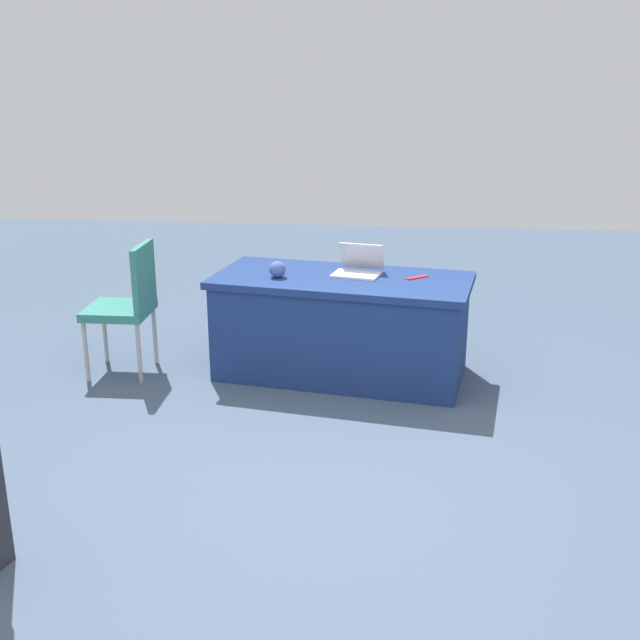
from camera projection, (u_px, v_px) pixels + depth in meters
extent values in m
plane|color=#3D4C60|center=(321.00, 483.00, 4.10)|extent=(14.40, 14.40, 0.00)
cube|color=navy|center=(342.00, 280.00, 5.37)|extent=(1.88, 1.09, 0.05)
cube|color=navy|center=(342.00, 330.00, 5.48)|extent=(1.81, 1.05, 0.67)
cylinder|color=#9E9993|center=(86.00, 352.00, 5.39)|extent=(0.03, 0.03, 0.43)
cylinder|color=#9E9993|center=(105.00, 334.00, 5.75)|extent=(0.03, 0.03, 0.43)
cylinder|color=#9E9993|center=(139.00, 353.00, 5.36)|extent=(0.03, 0.03, 0.43)
cylinder|color=#9E9993|center=(155.00, 335.00, 5.72)|extent=(0.03, 0.03, 0.43)
cube|color=#2D7066|center=(119.00, 310.00, 5.48)|extent=(0.45, 0.45, 0.06)
cube|color=#2D7066|center=(144.00, 276.00, 5.39)|extent=(0.05, 0.42, 0.45)
cube|color=silver|center=(356.00, 275.00, 5.39)|extent=(0.36, 0.28, 0.02)
cube|color=#B7B7BC|center=(362.00, 256.00, 5.48)|extent=(0.32, 0.14, 0.19)
sphere|color=#3F5999|center=(277.00, 269.00, 5.33)|extent=(0.11, 0.11, 0.11)
cube|color=red|center=(417.00, 278.00, 5.33)|extent=(0.16, 0.14, 0.01)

